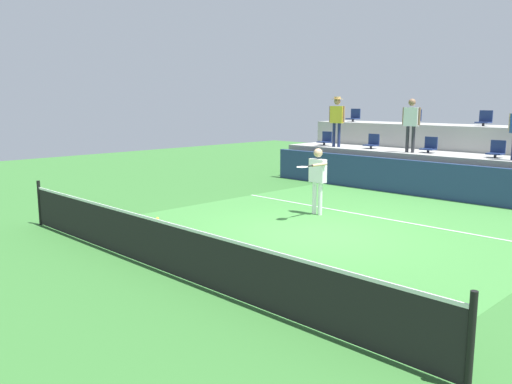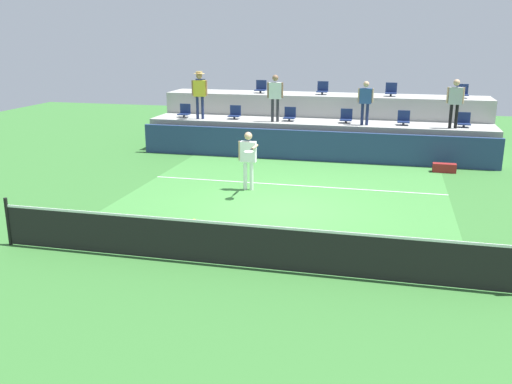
{
  "view_description": "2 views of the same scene",
  "coord_description": "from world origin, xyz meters",
  "px_view_note": "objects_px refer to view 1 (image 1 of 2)",
  "views": [
    {
      "loc": [
        7.21,
        -9.08,
        2.94
      ],
      "look_at": [
        -0.37,
        -1.52,
        1.09
      ],
      "focal_mm": 37.09,
      "sensor_mm": 36.0,
      "label": 1
    },
    {
      "loc": [
        2.79,
        -13.92,
        4.47
      ],
      "look_at": [
        -0.23,
        -1.59,
        0.87
      ],
      "focal_mm": 39.24,
      "sensor_mm": 36.0,
      "label": 2
    }
  ],
  "objects_px": {
    "tennis_player": "(317,174)",
    "stadium_chair_lower_mid_right": "(497,150)",
    "stadium_chair_lower_mid_left": "(430,146)",
    "stadium_chair_upper_center": "(485,120)",
    "stadium_chair_upper_left": "(415,118)",
    "spectator_with_hat": "(337,116)",
    "spectator_leaning_on_rail": "(411,120)",
    "stadium_chair_upper_far_left": "(354,116)",
    "stadium_chair_lower_left": "(372,142)",
    "tennis_ball": "(157,219)",
    "stadium_chair_lower_far_left": "(326,139)"
  },
  "relations": [
    {
      "from": "spectator_with_hat",
      "to": "tennis_ball",
      "type": "bearing_deg",
      "value": -71.52
    },
    {
      "from": "stadium_chair_upper_left",
      "to": "spectator_with_hat",
      "type": "bearing_deg",
      "value": -131.45
    },
    {
      "from": "stadium_chair_lower_far_left",
      "to": "stadium_chair_upper_left",
      "type": "relative_size",
      "value": 1.0
    },
    {
      "from": "stadium_chair_lower_far_left",
      "to": "stadium_chair_upper_left",
      "type": "xyz_separation_m",
      "value": [
        2.72,
        1.8,
        0.85
      ]
    },
    {
      "from": "stadium_chair_lower_mid_right",
      "to": "spectator_with_hat",
      "type": "height_order",
      "value": "spectator_with_hat"
    },
    {
      "from": "stadium_chair_upper_left",
      "to": "spectator_leaning_on_rail",
      "type": "height_order",
      "value": "spectator_leaning_on_rail"
    },
    {
      "from": "stadium_chair_lower_left",
      "to": "stadium_chair_lower_far_left",
      "type": "bearing_deg",
      "value": 180.0
    },
    {
      "from": "stadium_chair_upper_far_left",
      "to": "spectator_with_hat",
      "type": "relative_size",
      "value": 0.28
    },
    {
      "from": "stadium_chair_lower_left",
      "to": "stadium_chair_upper_center",
      "type": "distance_m",
      "value": 3.77
    },
    {
      "from": "spectator_with_hat",
      "to": "stadium_chair_upper_left",
      "type": "bearing_deg",
      "value": 48.55
    },
    {
      "from": "stadium_chair_lower_mid_left",
      "to": "stadium_chair_upper_center",
      "type": "relative_size",
      "value": 1.0
    },
    {
      "from": "tennis_player",
      "to": "stadium_chair_upper_far_left",
      "type": "bearing_deg",
      "value": 118.58
    },
    {
      "from": "stadium_chair_lower_far_left",
      "to": "stadium_chair_lower_left",
      "type": "bearing_deg",
      "value": 0.0
    },
    {
      "from": "stadium_chair_lower_left",
      "to": "stadium_chair_lower_mid_left",
      "type": "relative_size",
      "value": 1.0
    },
    {
      "from": "stadium_chair_lower_left",
      "to": "spectator_leaning_on_rail",
      "type": "bearing_deg",
      "value": -12.77
    },
    {
      "from": "tennis_player",
      "to": "tennis_ball",
      "type": "xyz_separation_m",
      "value": [
        0.13,
        -5.02,
        -0.35
      ]
    },
    {
      "from": "stadium_chair_upper_left",
      "to": "spectator_leaning_on_rail",
      "type": "xyz_separation_m",
      "value": [
        1.07,
        -2.18,
        0.0
      ]
    },
    {
      "from": "stadium_chair_lower_mid_left",
      "to": "stadium_chair_upper_left",
      "type": "distance_m",
      "value": 2.53
    },
    {
      "from": "stadium_chair_upper_left",
      "to": "stadium_chair_lower_mid_right",
      "type": "bearing_deg",
      "value": -25.81
    },
    {
      "from": "stadium_chair_lower_mid_right",
      "to": "spectator_leaning_on_rail",
      "type": "height_order",
      "value": "spectator_leaning_on_rail"
    },
    {
      "from": "stadium_chair_upper_left",
      "to": "stadium_chair_upper_center",
      "type": "relative_size",
      "value": 1.0
    },
    {
      "from": "tennis_ball",
      "to": "stadium_chair_lower_mid_left",
      "type": "bearing_deg",
      "value": 89.71
    },
    {
      "from": "stadium_chair_lower_mid_left",
      "to": "spectator_leaning_on_rail",
      "type": "distance_m",
      "value": 1.06
    },
    {
      "from": "stadium_chair_lower_left",
      "to": "stadium_chair_upper_far_left",
      "type": "distance_m",
      "value": 2.86
    },
    {
      "from": "stadium_chair_lower_left",
      "to": "tennis_player",
      "type": "bearing_deg",
      "value": -70.47
    },
    {
      "from": "stadium_chair_lower_far_left",
      "to": "spectator_with_hat",
      "type": "height_order",
      "value": "spectator_with_hat"
    },
    {
      "from": "tennis_player",
      "to": "tennis_ball",
      "type": "height_order",
      "value": "tennis_player"
    },
    {
      "from": "spectator_leaning_on_rail",
      "to": "stadium_chair_upper_far_left",
      "type": "bearing_deg",
      "value": 149.78
    },
    {
      "from": "stadium_chair_upper_far_left",
      "to": "tennis_ball",
      "type": "xyz_separation_m",
      "value": [
        4.19,
        -12.49,
        -1.6
      ]
    },
    {
      "from": "stadium_chair_lower_mid_right",
      "to": "stadium_chair_upper_left",
      "type": "height_order",
      "value": "stadium_chair_upper_left"
    },
    {
      "from": "stadium_chair_lower_far_left",
      "to": "spectator_with_hat",
      "type": "bearing_deg",
      "value": -25.75
    },
    {
      "from": "tennis_player",
      "to": "stadium_chair_lower_mid_right",
      "type": "bearing_deg",
      "value": 67.58
    },
    {
      "from": "stadium_chair_lower_mid_right",
      "to": "spectator_with_hat",
      "type": "xyz_separation_m",
      "value": [
        -5.65,
        -0.38,
        0.93
      ]
    },
    {
      "from": "stadium_chair_lower_far_left",
      "to": "stadium_chair_upper_left",
      "type": "height_order",
      "value": "stadium_chair_upper_left"
    },
    {
      "from": "stadium_chair_upper_center",
      "to": "stadium_chair_lower_far_left",
      "type": "bearing_deg",
      "value": -161.24
    },
    {
      "from": "stadium_chair_lower_mid_left",
      "to": "spectator_leaning_on_rail",
      "type": "relative_size",
      "value": 0.3
    },
    {
      "from": "stadium_chair_lower_far_left",
      "to": "stadium_chair_lower_mid_left",
      "type": "relative_size",
      "value": 1.0
    },
    {
      "from": "spectator_with_hat",
      "to": "tennis_ball",
      "type": "distance_m",
      "value": 10.99
    },
    {
      "from": "stadium_chair_lower_mid_left",
      "to": "stadium_chair_lower_far_left",
      "type": "bearing_deg",
      "value": 180.0
    },
    {
      "from": "stadium_chair_lower_mid_right",
      "to": "tennis_player",
      "type": "bearing_deg",
      "value": -112.42
    },
    {
      "from": "stadium_chair_lower_mid_right",
      "to": "stadium_chair_upper_left",
      "type": "bearing_deg",
      "value": 154.19
    },
    {
      "from": "stadium_chair_lower_left",
      "to": "stadium_chair_lower_mid_right",
      "type": "xyz_separation_m",
      "value": [
        4.35,
        0.0,
        0.0
      ]
    },
    {
      "from": "stadium_chair_lower_mid_right",
      "to": "tennis_ball",
      "type": "height_order",
      "value": "stadium_chair_lower_mid_right"
    },
    {
      "from": "stadium_chair_lower_far_left",
      "to": "stadium_chair_upper_center",
      "type": "distance_m",
      "value": 5.66
    },
    {
      "from": "stadium_chair_lower_far_left",
      "to": "stadium_chair_lower_mid_right",
      "type": "xyz_separation_m",
      "value": [
        6.45,
        0.0,
        0.0
      ]
    },
    {
      "from": "stadium_chair_lower_far_left",
      "to": "tennis_ball",
      "type": "height_order",
      "value": "stadium_chair_lower_far_left"
    },
    {
      "from": "stadium_chair_upper_left",
      "to": "spectator_leaning_on_rail",
      "type": "distance_m",
      "value": 2.43
    },
    {
      "from": "stadium_chair_lower_left",
      "to": "stadium_chair_upper_center",
      "type": "xyz_separation_m",
      "value": [
        3.2,
        1.8,
        0.85
      ]
    },
    {
      "from": "spectator_leaning_on_rail",
      "to": "tennis_ball",
      "type": "height_order",
      "value": "spectator_leaning_on_rail"
    },
    {
      "from": "stadium_chair_upper_far_left",
      "to": "stadium_chair_lower_mid_left",
      "type": "bearing_deg",
      "value": -22.96
    }
  ]
}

